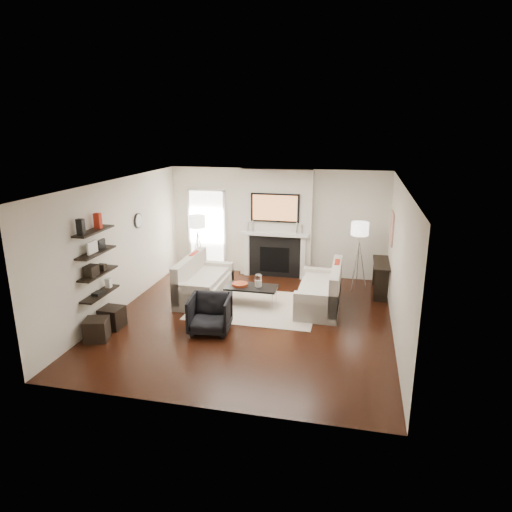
% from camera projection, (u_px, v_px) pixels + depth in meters
% --- Properties ---
extents(room_envelope, '(6.00, 6.00, 6.00)m').
position_uv_depth(room_envelope, '(249.00, 254.00, 8.70)').
color(room_envelope, black).
rests_on(room_envelope, ground).
extents(chimney_breast, '(1.80, 0.25, 2.70)m').
position_uv_depth(chimney_breast, '(276.00, 224.00, 11.39)').
color(chimney_breast, silver).
rests_on(chimney_breast, floor).
extents(fireplace_surround, '(1.30, 0.02, 1.04)m').
position_uv_depth(fireplace_surround, '(275.00, 257.00, 11.50)').
color(fireplace_surround, black).
rests_on(fireplace_surround, floor).
extents(firebox, '(0.75, 0.02, 0.65)m').
position_uv_depth(firebox, '(275.00, 260.00, 11.51)').
color(firebox, black).
rests_on(firebox, floor).
extents(mantel_pilaster_l, '(0.12, 0.08, 1.10)m').
position_uv_depth(mantel_pilaster_l, '(247.00, 254.00, 11.61)').
color(mantel_pilaster_l, white).
rests_on(mantel_pilaster_l, floor).
extents(mantel_pilaster_r, '(0.12, 0.08, 1.10)m').
position_uv_depth(mantel_pilaster_r, '(303.00, 258.00, 11.31)').
color(mantel_pilaster_r, white).
rests_on(mantel_pilaster_r, floor).
extents(mantel_shelf, '(1.70, 0.18, 0.07)m').
position_uv_depth(mantel_shelf, '(275.00, 234.00, 11.28)').
color(mantel_shelf, white).
rests_on(mantel_shelf, chimney_breast).
extents(tv_body, '(1.20, 0.06, 0.70)m').
position_uv_depth(tv_body, '(275.00, 208.00, 11.12)').
color(tv_body, black).
rests_on(tv_body, chimney_breast).
extents(tv_screen, '(1.10, 0.00, 0.62)m').
position_uv_depth(tv_screen, '(275.00, 208.00, 11.09)').
color(tv_screen, '#BF723F').
rests_on(tv_screen, tv_body).
extents(candlestick_l_tall, '(0.04, 0.04, 0.30)m').
position_uv_depth(candlestick_l_tall, '(253.00, 226.00, 11.36)').
color(candlestick_l_tall, silver).
rests_on(candlestick_l_tall, mantel_shelf).
extents(candlestick_l_short, '(0.04, 0.04, 0.24)m').
position_uv_depth(candlestick_l_short, '(248.00, 227.00, 11.39)').
color(candlestick_l_short, silver).
rests_on(candlestick_l_short, mantel_shelf).
extents(candlestick_r_tall, '(0.04, 0.04, 0.30)m').
position_uv_depth(candlestick_r_tall, '(297.00, 228.00, 11.13)').
color(candlestick_r_tall, silver).
rests_on(candlestick_r_tall, mantel_shelf).
extents(candlestick_r_short, '(0.04, 0.04, 0.24)m').
position_uv_depth(candlestick_r_short, '(302.00, 229.00, 11.11)').
color(candlestick_r_short, silver).
rests_on(candlestick_r_short, mantel_shelf).
extents(hallway_panel, '(0.90, 0.02, 2.10)m').
position_uv_depth(hallway_panel, '(207.00, 231.00, 11.97)').
color(hallway_panel, white).
rests_on(hallway_panel, floor).
extents(door_trim_l, '(0.06, 0.06, 2.16)m').
position_uv_depth(door_trim_l, '(190.00, 230.00, 12.05)').
color(door_trim_l, white).
rests_on(door_trim_l, floor).
extents(door_trim_r, '(0.06, 0.06, 2.16)m').
position_uv_depth(door_trim_r, '(225.00, 232.00, 11.85)').
color(door_trim_r, white).
rests_on(door_trim_r, floor).
extents(door_trim_top, '(1.02, 0.06, 0.06)m').
position_uv_depth(door_trim_top, '(206.00, 190.00, 11.65)').
color(door_trim_top, white).
rests_on(door_trim_top, wall_back).
extents(rug, '(2.60, 2.00, 0.01)m').
position_uv_depth(rug, '(255.00, 306.00, 9.72)').
color(rug, beige).
rests_on(rug, floor).
extents(loveseat_left_base, '(0.85, 1.80, 0.42)m').
position_uv_depth(loveseat_left_base, '(205.00, 289.00, 10.16)').
color(loveseat_left_base, beige).
rests_on(loveseat_left_base, floor).
extents(loveseat_left_back, '(0.18, 1.80, 0.80)m').
position_uv_depth(loveseat_left_back, '(190.00, 274.00, 10.14)').
color(loveseat_left_back, beige).
rests_on(loveseat_left_back, floor).
extents(loveseat_left_arm_n, '(0.85, 0.18, 0.60)m').
position_uv_depth(loveseat_left_arm_n, '(192.00, 298.00, 9.38)').
color(loveseat_left_arm_n, beige).
rests_on(loveseat_left_arm_n, floor).
extents(loveseat_left_arm_s, '(0.85, 0.18, 0.60)m').
position_uv_depth(loveseat_left_arm_s, '(216.00, 274.00, 10.89)').
color(loveseat_left_arm_s, beige).
rests_on(loveseat_left_arm_s, floor).
extents(loveseat_left_cushion, '(0.63, 1.44, 0.10)m').
position_uv_depth(loveseat_left_cushion, '(207.00, 278.00, 10.08)').
color(loveseat_left_cushion, beige).
rests_on(loveseat_left_cushion, loveseat_left_base).
extents(pillow_left_orange, '(0.10, 0.42, 0.42)m').
position_uv_depth(pillow_left_orange, '(194.00, 262.00, 10.37)').
color(pillow_left_orange, '#B12715').
rests_on(pillow_left_orange, loveseat_left_cushion).
extents(pillow_left_charcoal, '(0.10, 0.40, 0.40)m').
position_uv_depth(pillow_left_charcoal, '(185.00, 270.00, 9.81)').
color(pillow_left_charcoal, black).
rests_on(pillow_left_charcoal, loveseat_left_cushion).
extents(loveseat_right_base, '(0.85, 1.80, 0.42)m').
position_uv_depth(loveseat_right_base, '(319.00, 298.00, 9.65)').
color(loveseat_right_base, beige).
rests_on(loveseat_right_base, floor).
extents(loveseat_right_back, '(0.18, 1.80, 0.80)m').
position_uv_depth(loveseat_right_back, '(336.00, 285.00, 9.49)').
color(loveseat_right_back, beige).
rests_on(loveseat_right_back, floor).
extents(loveseat_right_arm_n, '(0.85, 0.18, 0.60)m').
position_uv_depth(loveseat_right_arm_n, '(315.00, 308.00, 8.87)').
color(loveseat_right_arm_n, beige).
rests_on(loveseat_right_arm_n, floor).
extents(loveseat_right_arm_s, '(0.85, 0.18, 0.60)m').
position_uv_depth(loveseat_right_arm_s, '(322.00, 281.00, 10.39)').
color(loveseat_right_arm_s, beige).
rests_on(loveseat_right_arm_s, floor).
extents(loveseat_right_cushion, '(0.63, 1.44, 0.10)m').
position_uv_depth(loveseat_right_cushion, '(317.00, 286.00, 9.59)').
color(loveseat_right_cushion, beige).
rests_on(loveseat_right_cushion, loveseat_right_base).
extents(pillow_right_orange, '(0.10, 0.42, 0.42)m').
position_uv_depth(pillow_right_orange, '(337.00, 271.00, 9.72)').
color(pillow_right_orange, '#B12715').
rests_on(pillow_right_orange, loveseat_right_cushion).
extents(pillow_right_charcoal, '(0.10, 0.40, 0.40)m').
position_uv_depth(pillow_right_charcoal, '(335.00, 281.00, 9.16)').
color(pillow_right_charcoal, black).
rests_on(pillow_right_charcoal, loveseat_right_cushion).
extents(coffee_table, '(1.10, 0.55, 0.04)m').
position_uv_depth(coffee_table, '(251.00, 287.00, 9.71)').
color(coffee_table, black).
rests_on(coffee_table, floor).
extents(coffee_leg_nw, '(0.02, 0.02, 0.38)m').
position_uv_depth(coffee_leg_nw, '(226.00, 298.00, 9.67)').
color(coffee_leg_nw, silver).
rests_on(coffee_leg_nw, floor).
extents(coffee_leg_ne, '(0.02, 0.02, 0.38)m').
position_uv_depth(coffee_leg_ne, '(272.00, 302.00, 9.46)').
color(coffee_leg_ne, silver).
rests_on(coffee_leg_ne, floor).
extents(coffee_leg_sw, '(0.02, 0.02, 0.38)m').
position_uv_depth(coffee_leg_sw, '(232.00, 291.00, 10.08)').
color(coffee_leg_sw, silver).
rests_on(coffee_leg_sw, floor).
extents(coffee_leg_se, '(0.02, 0.02, 0.38)m').
position_uv_depth(coffee_leg_se, '(276.00, 295.00, 9.87)').
color(coffee_leg_se, silver).
rests_on(coffee_leg_se, floor).
extents(hurricane_glass, '(0.15, 0.15, 0.26)m').
position_uv_depth(hurricane_glass, '(258.00, 281.00, 9.63)').
color(hurricane_glass, white).
rests_on(hurricane_glass, coffee_table).
extents(hurricane_candle, '(0.10, 0.10, 0.15)m').
position_uv_depth(hurricane_candle, '(258.00, 284.00, 9.65)').
color(hurricane_candle, white).
rests_on(hurricane_candle, coffee_table).
extents(copper_bowl, '(0.34, 0.34, 0.06)m').
position_uv_depth(copper_bowl, '(240.00, 284.00, 9.75)').
color(copper_bowl, '#BD421F').
rests_on(copper_bowl, coffee_table).
extents(armchair, '(0.82, 0.77, 0.76)m').
position_uv_depth(armchair, '(210.00, 312.00, 8.46)').
color(armchair, black).
rests_on(armchair, floor).
extents(lamp_left_post, '(0.02, 0.02, 1.20)m').
position_uv_depth(lamp_left_post, '(198.00, 255.00, 11.40)').
color(lamp_left_post, silver).
rests_on(lamp_left_post, floor).
extents(lamp_left_shade, '(0.40, 0.40, 0.30)m').
position_uv_depth(lamp_left_shade, '(197.00, 222.00, 11.16)').
color(lamp_left_shade, white).
rests_on(lamp_left_shade, lamp_left_post).
extents(lamp_left_leg_a, '(0.25, 0.02, 1.23)m').
position_uv_depth(lamp_left_leg_a, '(202.00, 255.00, 11.37)').
color(lamp_left_leg_a, silver).
rests_on(lamp_left_leg_a, floor).
extents(lamp_left_leg_b, '(0.14, 0.22, 1.23)m').
position_uv_depth(lamp_left_leg_b, '(198.00, 254.00, 11.50)').
color(lamp_left_leg_b, silver).
rests_on(lamp_left_leg_b, floor).
extents(lamp_left_leg_c, '(0.14, 0.22, 1.23)m').
position_uv_depth(lamp_left_leg_c, '(195.00, 256.00, 11.32)').
color(lamp_left_leg_c, silver).
rests_on(lamp_left_leg_c, floor).
extents(lamp_right_post, '(0.02, 0.02, 1.20)m').
position_uv_depth(lamp_right_post, '(358.00, 264.00, 10.63)').
color(lamp_right_post, silver).
rests_on(lamp_right_post, floor).
extents(lamp_right_shade, '(0.40, 0.40, 0.30)m').
position_uv_depth(lamp_right_shade, '(360.00, 229.00, 10.39)').
color(lamp_right_shade, white).
rests_on(lamp_right_shade, lamp_right_post).
extents(lamp_right_leg_a, '(0.25, 0.02, 1.23)m').
position_uv_depth(lamp_right_leg_a, '(362.00, 265.00, 10.60)').
color(lamp_right_leg_a, silver).
rests_on(lamp_right_leg_a, floor).
extents(lamp_right_leg_b, '(0.14, 0.22, 1.23)m').
position_uv_depth(lamp_right_leg_b, '(355.00, 263.00, 10.73)').
color(lamp_right_leg_b, silver).
rests_on(lamp_right_leg_b, floor).
extents(lamp_right_leg_c, '(0.14, 0.22, 1.23)m').
position_uv_depth(lamp_right_leg_c, '(355.00, 265.00, 10.55)').
color(lamp_right_leg_c, silver).
rests_on(lamp_right_leg_c, floor).
extents(console_top, '(0.35, 1.20, 0.04)m').
position_uv_depth(console_top, '(381.00, 263.00, 10.29)').
color(console_top, black).
rests_on(console_top, floor).
extents(console_leg_n, '(0.30, 0.04, 0.71)m').
position_uv_depth(console_leg_n, '(381.00, 287.00, 9.87)').
color(console_leg_n, black).
rests_on(console_leg_n, floor).
extents(console_leg_s, '(0.30, 0.04, 0.71)m').
position_uv_depth(console_leg_s, '(379.00, 271.00, 10.91)').
color(console_leg_s, black).
rests_on(console_leg_s, floor).
extents(wall_art, '(0.03, 0.70, 0.70)m').
position_uv_depth(wall_art, '(392.00, 228.00, 9.99)').
color(wall_art, tan).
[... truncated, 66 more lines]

